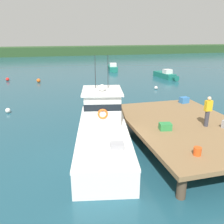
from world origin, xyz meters
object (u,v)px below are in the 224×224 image
Objects in this scene: moored_boat_off_the_point at (166,75)px; crate_stack_mid_dock at (184,100)px; main_fishing_boat at (103,128)px; bait_bucket at (197,151)px; mooring_buoy_inshore at (38,81)px; mooring_buoy_channel_marker at (7,79)px; crate_single_far at (165,127)px; moored_boat_near_channel at (113,68)px; deckhand_by_the_boat at (208,111)px; mooring_buoy_spare_mooring at (156,88)px; mooring_buoy_outer at (8,110)px.

crate_stack_mid_dock is at bearing -112.64° from moored_boat_off_the_point.
bait_bucket is (3.01, -4.20, 0.36)m from main_fishing_boat.
mooring_buoy_inshore is at bearing 175.83° from moored_boat_off_the_point.
mooring_buoy_channel_marker is (-21.15, 3.28, -0.21)m from moored_boat_off_the_point.
bait_bucket is at bearing -73.15° from mooring_buoy_inshore.
crate_single_far is (2.96, -1.45, 0.37)m from main_fishing_boat.
moored_boat_off_the_point reaches higher than mooring_buoy_inshore.
crate_stack_mid_dock reaches higher than bait_bucket.
crate_stack_mid_dock is 0.11× the size of moored_boat_near_channel.
main_fishing_boat is at bearing 163.88° from deckhand_by_the_boat.
crate_stack_mid_dock is 5.53m from crate_single_far.
deckhand_by_the_boat reaches higher than bait_bucket.
mooring_buoy_spare_mooring is 15.45m from mooring_buoy_outer.
mooring_buoy_inshore is at bearing 114.25° from deckhand_by_the_boat.
mooring_buoy_channel_marker reaches higher than mooring_buoy_spare_mooring.
deckhand_by_the_boat is 14.15m from mooring_buoy_spare_mooring.
moored_boat_off_the_point is at bearing 62.99° from crate_single_far.
mooring_buoy_inshore is (-4.16, 19.47, -0.76)m from main_fishing_boat.
bait_bucket is 0.06× the size of moored_boat_near_channel.
mooring_buoy_outer is (-6.00, 7.34, -0.81)m from main_fishing_boat.
mooring_buoy_outer is at bearing 127.98° from bait_bucket.
mooring_buoy_channel_marker is (-8.16, 21.50, -0.78)m from main_fishing_boat.
moored_boat_near_channel is at bearing 19.01° from mooring_buoy_channel_marker.
moored_boat_near_channel is at bearing 80.73° from crate_single_far.
moored_boat_near_channel is at bearing 87.51° from crate_stack_mid_dock.
mooring_buoy_channel_marker is 19.33m from mooring_buoy_spare_mooring.
crate_stack_mid_dock is at bearing -20.06° from mooring_buoy_outer.
main_fishing_boat is at bearing -77.93° from mooring_buoy_inshore.
mooring_buoy_channel_marker is at bearing 115.86° from crate_single_far.
mooring_buoy_spare_mooring is at bearing 70.67° from bait_bucket.
mooring_buoy_inshore is 14.85m from mooring_buoy_spare_mooring.
deckhand_by_the_boat reaches higher than moored_boat_near_channel.
mooring_buoy_channel_marker is at bearing 150.80° from mooring_buoy_spare_mooring.
deckhand_by_the_boat is 23.11m from mooring_buoy_inshore.
crate_stack_mid_dock reaches higher than crate_single_far.
moored_boat_off_the_point is 21.40m from mooring_buoy_channel_marker.
deckhand_by_the_boat is at bearing -104.08° from mooring_buoy_spare_mooring.
bait_bucket is at bearing -130.74° from deckhand_by_the_boat.
bait_bucket reaches higher than mooring_buoy_outer.
moored_boat_near_channel is at bearing 74.25° from main_fishing_boat.
mooring_buoy_inshore reaches higher than mooring_buoy_outer.
deckhand_by_the_boat is at bearing -38.14° from mooring_buoy_outer.
main_fishing_boat is at bearing -125.82° from mooring_buoy_spare_mooring.
moored_boat_near_channel is 11.83× the size of mooring_buoy_channel_marker.
mooring_buoy_inshore is 1.11× the size of mooring_buoy_channel_marker.
main_fishing_boat reaches higher than bait_bucket.
moored_boat_near_channel is 16.67m from mooring_buoy_channel_marker.
crate_stack_mid_dock is 24.21m from moored_boat_near_channel.
mooring_buoy_spare_mooring is (16.87, -9.43, -0.03)m from mooring_buoy_channel_marker.
mooring_buoy_spare_mooring is (5.75, 13.52, -1.19)m from crate_single_far.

